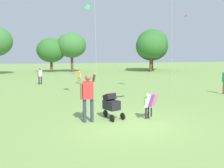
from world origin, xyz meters
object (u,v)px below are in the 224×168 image
at_px(person_sitting_far, 79,76).
at_px(person_adult_flyer, 88,94).
at_px(person_red_shirt, 40,75).
at_px(stroller, 111,104).
at_px(child_with_butterfly_kite, 148,103).

bearing_deg(person_sitting_far, person_adult_flyer, -95.64).
bearing_deg(person_red_shirt, person_adult_flyer, -80.69).
bearing_deg(person_sitting_far, person_red_shirt, 173.08).
bearing_deg(stroller, person_adult_flyer, -165.82).
height_order(child_with_butterfly_kite, person_red_shirt, person_red_shirt).
distance_m(child_with_butterfly_kite, stroller, 1.46).
height_order(stroller, person_sitting_far, person_sitting_far).
height_order(child_with_butterfly_kite, person_sitting_far, person_sitting_far).
distance_m(stroller, person_sitting_far, 11.89).
xyz_separation_m(person_red_shirt, person_sitting_far, (3.25, -0.39, -0.16)).
bearing_deg(stroller, person_sitting_far, 88.83).
bearing_deg(person_adult_flyer, stroller, 14.18).
bearing_deg(person_sitting_far, stroller, -91.17).
xyz_separation_m(child_with_butterfly_kite, person_sitting_far, (-1.18, 12.25, 0.03)).
bearing_deg(stroller, person_red_shirt, 103.77).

